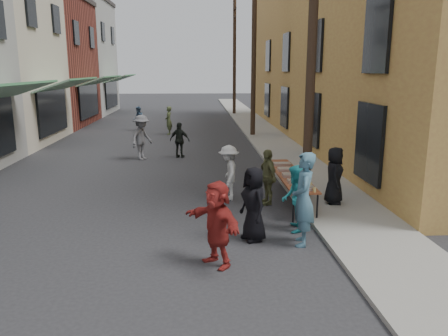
{
  "coord_description": "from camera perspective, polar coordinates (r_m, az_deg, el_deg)",
  "views": [
    {
      "loc": [
        1.23,
        -8.81,
        3.6
      ],
      "look_at": [
        1.86,
        1.35,
        1.3
      ],
      "focal_mm": 35.0,
      "sensor_mm": 36.0,
      "label": 1
    }
  ],
  "objects": [
    {
      "name": "condiment_jar_a",
      "position": [
        10.46,
        9.58,
        -3.04
      ],
      "size": [
        0.07,
        0.07,
        0.08
      ],
      "primitive_type": "cylinder",
      "color": "#A57F26",
      "rests_on": "serving_table"
    },
    {
      "name": "guest_front_a",
      "position": [
        9.34,
        3.88,
        -4.71
      ],
      "size": [
        0.77,
        0.92,
        1.61
      ],
      "primitive_type": "imported",
      "rotation": [
        0.0,
        0.0,
        -1.2
      ],
      "color": "black",
      "rests_on": "ground"
    },
    {
      "name": "guest_front_b",
      "position": [
        9.17,
        10.32,
        -4.04
      ],
      "size": [
        0.6,
        0.79,
        1.97
      ],
      "primitive_type": "imported",
      "rotation": [
        0.0,
        0.0,
        -1.76
      ],
      "color": "#457086",
      "rests_on": "ground"
    },
    {
      "name": "serving_table",
      "position": [
        12.37,
        8.54,
        -0.92
      ],
      "size": [
        0.7,
        4.0,
        0.75
      ],
      "color": "#602E16",
      "rests_on": "ground"
    },
    {
      "name": "catering_tray_buns_end",
      "position": [
        13.4,
        7.59,
        0.51
      ],
      "size": [
        0.5,
        0.33,
        0.08
      ],
      "primitive_type": "cube",
      "color": "tan",
      "rests_on": "serving_table"
    },
    {
      "name": "catering_tray_foil_b",
      "position": [
        11.4,
        9.59,
        -1.72
      ],
      "size": [
        0.5,
        0.33,
        0.08
      ],
      "primitive_type": "cube",
      "color": "#B2B2B7",
      "rests_on": "serving_table"
    },
    {
      "name": "catering_tray_buns",
      "position": [
        12.07,
        8.85,
        -0.9
      ],
      "size": [
        0.5,
        0.33,
        0.08
      ],
      "primitive_type": "cube",
      "color": "tan",
      "rests_on": "serving_table"
    },
    {
      "name": "passerby_left",
      "position": [
        18.06,
        -10.7,
        3.94
      ],
      "size": [
        1.18,
        1.36,
        1.82
      ],
      "primitive_type": "imported",
      "rotation": [
        0.0,
        0.0,
        1.04
      ],
      "color": "slate",
      "rests_on": "ground"
    },
    {
      "name": "catering_tray_sausage",
      "position": [
        10.79,
        10.37,
        -2.58
      ],
      "size": [
        0.5,
        0.33,
        0.08
      ],
      "primitive_type": "cube",
      "color": "maroon",
      "rests_on": "serving_table"
    },
    {
      "name": "passerby_mid",
      "position": [
        18.26,
        -5.8,
        3.64
      ],
      "size": [
        0.94,
        0.65,
        1.48
      ],
      "primitive_type": "imported",
      "rotation": [
        0.0,
        0.0,
        2.77
      ],
      "color": "black",
      "rests_on": "ground"
    },
    {
      "name": "condiment_jar_b",
      "position": [
        10.56,
        9.46,
        -2.89
      ],
      "size": [
        0.07,
        0.07,
        0.08
      ],
      "primitive_type": "cylinder",
      "color": "#A57F26",
      "rests_on": "serving_table"
    },
    {
      "name": "passerby_right",
      "position": [
        24.99,
        -7.24,
        6.18
      ],
      "size": [
        0.41,
        0.6,
        1.59
      ],
      "primitive_type": "imported",
      "rotation": [
        0.0,
        0.0,
        4.76
      ],
      "color": "#4B5933",
      "rests_on": "ground"
    },
    {
      "name": "cup_stack",
      "position": [
        10.61,
        11.74,
        -2.8
      ],
      "size": [
        0.08,
        0.08,
        0.12
      ],
      "primitive_type": "cylinder",
      "color": "tan",
      "rests_on": "serving_table"
    },
    {
      "name": "utility_pole_mid",
      "position": [
        24.03,
        3.91,
        14.84
      ],
      "size": [
        0.26,
        0.26,
        9.0
      ],
      "primitive_type": "cylinder",
      "color": "#2D2116",
      "rests_on": "ground"
    },
    {
      "name": "guest_queue_back",
      "position": [
        8.14,
        -0.93,
        -7.27
      ],
      "size": [
        1.26,
        1.52,
        1.63
      ],
      "primitive_type": "imported",
      "rotation": [
        0.0,
        0.0,
        -0.96
      ],
      "color": "#A02723",
      "rests_on": "ground"
    },
    {
      "name": "catering_tray_foil_d",
      "position": [
        12.73,
        8.18,
        -0.16
      ],
      "size": [
        0.5,
        0.33,
        0.08
      ],
      "primitive_type": "cube",
      "color": "#B2B2B7",
      "rests_on": "serving_table"
    },
    {
      "name": "condiment_jar_c",
      "position": [
        10.65,
        9.34,
        -2.75
      ],
      "size": [
        0.07,
        0.07,
        0.08
      ],
      "primitive_type": "cylinder",
      "color": "#A57F26",
      "rests_on": "serving_table"
    },
    {
      "name": "guest_front_c",
      "position": [
        9.96,
        9.21,
        -3.98
      ],
      "size": [
        0.72,
        0.85,
        1.53
      ],
      "primitive_type": "imported",
      "rotation": [
        0.0,
        0.0,
        -1.78
      ],
      "color": "teal",
      "rests_on": "ground"
    },
    {
      "name": "ground",
      "position": [
        9.6,
        -10.79,
        -9.54
      ],
      "size": [
        120.0,
        120.0,
        0.0
      ],
      "primitive_type": "plane",
      "color": "#28282B",
      "rests_on": "ground"
    },
    {
      "name": "guest_front_e",
      "position": [
        11.89,
        5.68,
        -1.16
      ],
      "size": [
        0.62,
        0.96,
        1.52
      ],
      "primitive_type": "imported",
      "rotation": [
        0.0,
        0.0,
        -1.27
      ],
      "color": "brown",
      "rests_on": "ground"
    },
    {
      "name": "guest_front_d",
      "position": [
        12.22,
        0.62,
        -0.62
      ],
      "size": [
        0.62,
        1.03,
        1.56
      ],
      "primitive_type": "imported",
      "rotation": [
        0.0,
        0.0,
        -1.61
      ],
      "color": "beige",
      "rests_on": "ground"
    },
    {
      "name": "utility_pole_near",
      "position": [
        12.24,
        11.48,
        16.7
      ],
      "size": [
        0.26,
        0.26,
        9.0
      ],
      "primitive_type": "cylinder",
      "color": "#2D2116",
      "rests_on": "ground"
    },
    {
      "name": "utility_pole_far",
      "position": [
        35.96,
        1.38,
        14.15
      ],
      "size": [
        0.26,
        0.26,
        9.0
      ],
      "primitive_type": "cylinder",
      "color": "#2D2116",
      "rests_on": "ground"
    },
    {
      "name": "sidewalk",
      "position": [
        24.37,
        5.39,
        4.29
      ],
      "size": [
        2.2,
        60.0,
        0.1
      ],
      "primitive_type": "cube",
      "color": "gray",
      "rests_on": "ground"
    },
    {
      "name": "passerby_far",
      "position": [
        26.89,
        -11.1,
        6.35
      ],
      "size": [
        0.77,
        0.86,
        1.46
      ],
      "primitive_type": "imported",
      "rotation": [
        0.0,
        0.0,
        5.09
      ],
      "color": "#415E7E",
      "rests_on": "ground"
    },
    {
      "name": "building_ochre",
      "position": [
        24.9,
        20.55,
        15.17
      ],
      "size": [
        10.0,
        28.0,
        10.0
      ],
      "primitive_type": "cube",
      "color": "#AF773E",
      "rests_on": "ground"
    },
    {
      "name": "server",
      "position": [
        11.92,
        14.23,
        -0.95
      ],
      "size": [
        0.65,
        0.84,
        1.52
      ],
      "primitive_type": "imported",
      "rotation": [
        0.0,
        0.0,
        1.32
      ],
      "color": "black",
      "rests_on": "sidewalk"
    }
  ]
}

